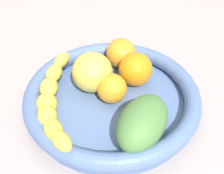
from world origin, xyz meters
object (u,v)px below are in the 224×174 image
(orange_mid_left, at_px, (134,69))
(orange_mid_right, at_px, (121,53))
(mango_green, at_px, (142,122))
(fruit_bowl, at_px, (112,97))
(apple_yellow, at_px, (91,73))
(orange_front, at_px, (110,89))
(banana_draped_left, at_px, (52,99))

(orange_mid_left, distance_m, orange_mid_right, 0.06)
(orange_mid_left, relative_size, mango_green, 0.56)
(fruit_bowl, xyz_separation_m, orange_mid_right, (-0.06, 0.09, 0.02))
(apple_yellow, distance_m, mango_green, 0.14)
(fruit_bowl, bearing_deg, mango_green, -18.69)
(fruit_bowl, relative_size, orange_front, 5.85)
(fruit_bowl, distance_m, orange_mid_left, 0.07)
(fruit_bowl, height_order, orange_mid_right, orange_mid_right)
(orange_mid_left, bearing_deg, apple_yellow, -123.76)
(orange_front, xyz_separation_m, orange_mid_right, (-0.05, 0.09, 0.00))
(mango_green, bearing_deg, apple_yellow, 168.54)
(fruit_bowl, height_order, mango_green, mango_green)
(orange_mid_right, bearing_deg, orange_front, -59.29)
(banana_draped_left, relative_size, orange_mid_left, 2.94)
(fruit_bowl, height_order, apple_yellow, apple_yellow)
(apple_yellow, bearing_deg, fruit_bowl, 2.75)
(orange_front, bearing_deg, fruit_bowl, 54.01)
(fruit_bowl, xyz_separation_m, banana_draped_left, (-0.06, -0.09, 0.02))
(apple_yellow, bearing_deg, orange_mid_right, 94.98)
(fruit_bowl, distance_m, orange_front, 0.02)
(banana_draped_left, xyz_separation_m, orange_mid_left, (0.05, 0.15, 0.01))
(fruit_bowl, distance_m, apple_yellow, 0.06)
(fruit_bowl, bearing_deg, banana_draped_left, -122.43)
(banana_draped_left, distance_m, mango_green, 0.16)
(mango_green, bearing_deg, orange_front, 163.33)
(orange_mid_right, xyz_separation_m, mango_green, (0.14, -0.12, 0.00))
(fruit_bowl, xyz_separation_m, apple_yellow, (-0.05, -0.00, 0.03))
(banana_draped_left, bearing_deg, orange_mid_left, 70.98)
(orange_front, distance_m, orange_mid_right, 0.11)
(orange_mid_right, bearing_deg, orange_mid_left, -23.57)
(banana_draped_left, xyz_separation_m, apple_yellow, (0.01, 0.09, 0.01))
(orange_front, distance_m, mango_green, 0.10)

